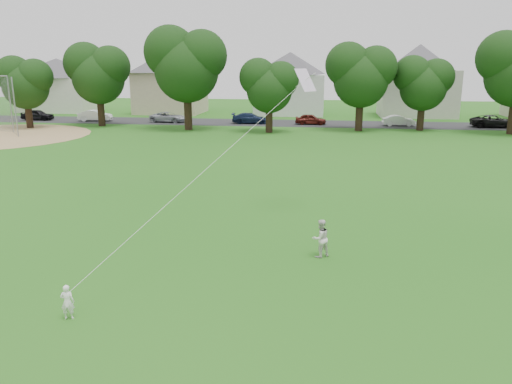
# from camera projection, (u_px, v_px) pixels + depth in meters

# --- Properties ---
(ground) EXTENTS (160.00, 160.00, 0.00)m
(ground) POSITION_uv_depth(u_px,v_px,m) (170.00, 276.00, 15.64)
(ground) COLOR #216316
(ground) RESTS_ON ground
(street) EXTENTS (90.00, 7.00, 0.01)m
(street) POSITION_uv_depth(u_px,v_px,m) (283.00, 123.00, 55.93)
(street) COLOR #2D2D30
(street) RESTS_ON ground
(toddler) EXTENTS (0.39, 0.29, 0.96)m
(toddler) POSITION_uv_depth(u_px,v_px,m) (67.00, 302.00, 12.90)
(toddler) COLOR white
(toddler) RESTS_ON ground
(older_boy) EXTENTS (0.82, 0.79, 1.34)m
(older_boy) POSITION_uv_depth(u_px,v_px,m) (320.00, 238.00, 17.04)
(older_boy) COLOR silver
(older_boy) RESTS_ON ground
(kite) EXTENTS (3.33, 5.93, 13.04)m
(kite) POSITION_uv_depth(u_px,v_px,m) (215.00, 161.00, 16.94)
(kite) COLOR white
(kite) RESTS_ON ground
(tree_row) EXTENTS (82.78, 8.90, 10.40)m
(tree_row) POSITION_uv_depth(u_px,v_px,m) (274.00, 69.00, 48.61)
(tree_row) COLOR black
(tree_row) RESTS_ON ground
(parked_cars) EXTENTS (63.37, 2.31, 1.27)m
(parked_cars) POSITION_uv_depth(u_px,v_px,m) (298.00, 119.00, 54.59)
(parked_cars) COLOR black
(parked_cars) RESTS_ON ground
(house_row) EXTENTS (78.01, 14.25, 10.39)m
(house_row) POSITION_uv_depth(u_px,v_px,m) (297.00, 76.00, 64.17)
(house_row) COLOR white
(house_row) RESTS_ON ground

